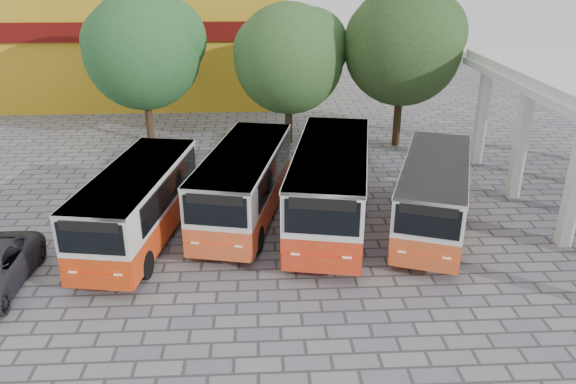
{
  "coord_description": "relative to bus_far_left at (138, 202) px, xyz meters",
  "views": [
    {
      "loc": [
        -2.99,
        -15.49,
        9.58
      ],
      "look_at": [
        -1.95,
        3.63,
        1.5
      ],
      "focal_mm": 35.0,
      "sensor_mm": 36.0,
      "label": 1
    }
  ],
  "objects": [
    {
      "name": "ground",
      "position": [
        7.3,
        -2.88,
        -1.57
      ],
      "size": [
        90.0,
        90.0,
        0.0
      ],
      "primitive_type": "plane",
      "color": "gray",
      "rests_on": "ground"
    },
    {
      "name": "shophouse_block",
      "position": [
        -3.7,
        23.11,
        2.59
      ],
      "size": [
        20.4,
        10.4,
        8.3
      ],
      "color": "#BF9218",
      "rests_on": "ground"
    },
    {
      "name": "bus_far_left",
      "position": [
        0.0,
        0.0,
        0.0
      ],
      "size": [
        3.48,
        7.84,
        2.72
      ],
      "rotation": [
        0.0,
        0.0,
        -0.16
      ],
      "color": "red",
      "rests_on": "ground"
    },
    {
      "name": "bus_centre_left",
      "position": [
        3.71,
        1.64,
        0.06
      ],
      "size": [
        3.98,
        8.19,
        2.81
      ],
      "rotation": [
        0.0,
        0.0,
        -0.22
      ],
      "color": "#D14E21",
      "rests_on": "ground"
    },
    {
      "name": "bus_centre_right",
      "position": [
        6.96,
        0.95,
        0.21
      ],
      "size": [
        4.16,
        8.93,
        3.08
      ],
      "rotation": [
        0.0,
        0.0,
        -0.19
      ],
      "color": "red",
      "rests_on": "ground"
    },
    {
      "name": "bus_far_right",
      "position": [
        10.72,
        0.37,
        -0.01
      ],
      "size": [
        4.71,
        7.99,
        2.7
      ],
      "rotation": [
        0.0,
        0.0,
        -0.35
      ],
      "color": "#C94D1F",
      "rests_on": "ground"
    },
    {
      "name": "tree_left",
      "position": [
        -1.63,
        12.05,
        3.56
      ],
      "size": [
        6.43,
        6.12,
        7.99
      ],
      "color": "#43301E",
      "rests_on": "ground"
    },
    {
      "name": "tree_middle",
      "position": [
        6.04,
        11.36,
        3.22
      ],
      "size": [
        6.06,
        5.77,
        7.49
      ],
      "color": "#44341D",
      "rests_on": "ground"
    },
    {
      "name": "tree_right",
      "position": [
        11.86,
        10.66,
        3.91
      ],
      "size": [
        6.36,
        6.05,
        8.31
      ],
      "color": "#342413",
      "rests_on": "ground"
    }
  ]
}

